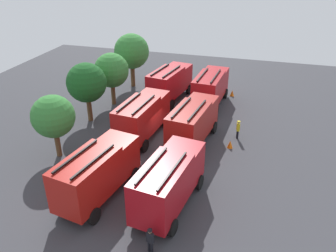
% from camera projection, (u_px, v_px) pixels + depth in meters
% --- Properties ---
extents(ground_plane, '(54.85, 54.85, 0.00)m').
position_uv_depth(ground_plane, '(168.00, 140.00, 31.13)').
color(ground_plane, '#38383D').
extents(fire_truck_0, '(7.46, 3.53, 3.88)m').
position_uv_depth(fire_truck_0, '(169.00, 180.00, 22.16)').
color(fire_truck_0, '#A71018').
rests_on(fire_truck_0, ground).
extents(fire_truck_1, '(7.45, 3.48, 3.88)m').
position_uv_depth(fire_truck_1, '(193.00, 121.00, 29.61)').
color(fire_truck_1, maroon).
rests_on(fire_truck_1, ground).
extents(fire_truck_2, '(7.34, 3.14, 3.88)m').
position_uv_depth(fire_truck_2, '(211.00, 87.00, 36.86)').
color(fire_truck_2, '#A81519').
rests_on(fire_truck_2, ground).
extents(fire_truck_3, '(7.51, 3.72, 3.88)m').
position_uv_depth(fire_truck_3, '(97.00, 171.00, 23.06)').
color(fire_truck_3, '#A91912').
rests_on(fire_truck_3, ground).
extents(fire_truck_4, '(7.41, 3.33, 3.88)m').
position_uv_depth(fire_truck_4, '(142.00, 116.00, 30.63)').
color(fire_truck_4, '#A21614').
rests_on(fire_truck_4, ground).
extents(fire_truck_5, '(7.51, 3.71, 3.88)m').
position_uv_depth(fire_truck_5, '(170.00, 82.00, 38.22)').
color(fire_truck_5, '#A81117').
rests_on(fire_truck_5, ground).
extents(firefighter_0, '(0.44, 0.28, 1.61)m').
position_uv_depth(firefighter_0, '(63.00, 180.00, 24.33)').
color(firefighter_0, black).
rests_on(firefighter_0, ground).
extents(firefighter_1, '(0.47, 0.34, 1.74)m').
position_uv_depth(firefighter_1, '(238.00, 129.00, 30.93)').
color(firefighter_1, black).
rests_on(firefighter_1, ground).
extents(firefighter_2, '(0.40, 0.48, 1.71)m').
position_uv_depth(firefighter_2, '(150.00, 240.00, 19.24)').
color(firefighter_2, black).
rests_on(firefighter_2, ground).
extents(tree_0, '(3.47, 3.47, 5.38)m').
position_uv_depth(tree_0, '(53.00, 117.00, 27.13)').
color(tree_0, brown).
rests_on(tree_0, ground).
extents(tree_1, '(3.83, 3.83, 5.93)m').
position_uv_depth(tree_1, '(87.00, 83.00, 32.76)').
color(tree_1, brown).
rests_on(tree_1, ground).
extents(tree_2, '(3.70, 3.70, 5.73)m').
position_uv_depth(tree_2, '(111.00, 71.00, 36.45)').
color(tree_2, brown).
rests_on(tree_2, ground).
extents(tree_3, '(4.20, 4.20, 6.50)m').
position_uv_depth(tree_3, '(132.00, 52.00, 41.11)').
color(tree_3, brown).
rests_on(tree_3, ground).
extents(traffic_cone_0, '(0.48, 0.48, 0.68)m').
position_uv_depth(traffic_cone_0, '(138.00, 114.00, 35.09)').
color(traffic_cone_0, '#F2600C').
rests_on(traffic_cone_0, ground).
extents(traffic_cone_1, '(0.48, 0.48, 0.69)m').
position_uv_depth(traffic_cone_1, '(230.00, 144.00, 29.75)').
color(traffic_cone_1, '#F2600C').
rests_on(traffic_cone_1, ground).
extents(traffic_cone_2, '(0.49, 0.49, 0.69)m').
position_uv_depth(traffic_cone_2, '(232.00, 93.00, 40.06)').
color(traffic_cone_2, '#F2600C').
rests_on(traffic_cone_2, ground).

